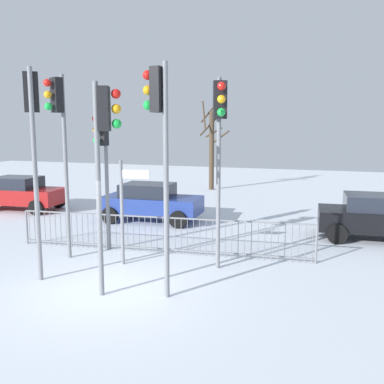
% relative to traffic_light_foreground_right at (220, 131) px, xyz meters
% --- Properties ---
extents(ground_plane, '(60.00, 60.00, 0.00)m').
position_rel_traffic_light_foreground_right_xyz_m(ground_plane, '(-1.97, -2.17, -3.51)').
color(ground_plane, silver).
extents(traffic_light_foreground_right, '(0.39, 0.54, 4.80)m').
position_rel_traffic_light_foreground_right_xyz_m(traffic_light_foreground_right, '(0.00, 0.00, 0.00)').
color(traffic_light_foreground_right, slate).
rests_on(traffic_light_foreground_right, ground).
extents(traffic_light_mid_left, '(0.54, 0.38, 4.52)m').
position_rel_traffic_light_foreground_right_xyz_m(traffic_light_mid_left, '(-1.79, -2.39, -0.20)').
color(traffic_light_mid_left, slate).
rests_on(traffic_light_mid_left, ground).
extents(traffic_light_mid_right, '(0.44, 0.49, 4.94)m').
position_rel_traffic_light_foreground_right_xyz_m(traffic_light_mid_right, '(-3.88, -2.00, 0.10)').
color(traffic_light_mid_right, slate).
rests_on(traffic_light_mid_right, ground).
extents(traffic_light_rear_right, '(0.57, 0.35, 4.89)m').
position_rel_traffic_light_foreground_right_xyz_m(traffic_light_rear_right, '(-0.69, -2.04, 0.06)').
color(traffic_light_rear_right, slate).
rests_on(traffic_light_rear_right, ground).
extents(traffic_light_foreground_left, '(0.34, 0.57, 4.09)m').
position_rel_traffic_light_foreground_right_xyz_m(traffic_light_foreground_left, '(-3.61, 0.54, -0.51)').
color(traffic_light_foreground_left, slate).
rests_on(traffic_light_foreground_left, ground).
extents(traffic_light_rear_left, '(0.40, 0.53, 4.99)m').
position_rel_traffic_light_foreground_right_xyz_m(traffic_light_rear_left, '(-4.27, -0.51, 0.13)').
color(traffic_light_rear_left, slate).
rests_on(traffic_light_rear_left, ground).
extents(direction_sign_post, '(0.78, 0.18, 2.77)m').
position_rel_traffic_light_foreground_right_xyz_m(direction_sign_post, '(-2.45, -0.40, -1.95)').
color(direction_sign_post, slate).
rests_on(direction_sign_post, ground).
extents(pedestrian_guard_railing, '(8.70, 1.02, 1.07)m').
position_rel_traffic_light_foreground_right_xyz_m(pedestrian_guard_railing, '(-2.00, 0.86, -2.96)').
color(pedestrian_guard_railing, slate).
rests_on(pedestrian_guard_railing, ground).
extents(car_black_trailing, '(3.92, 2.18, 1.47)m').
position_rel_traffic_light_foreground_right_xyz_m(car_black_trailing, '(4.06, 4.57, -2.75)').
color(car_black_trailing, black).
rests_on(car_black_trailing, ground).
extents(car_red_near, '(3.96, 2.26, 1.47)m').
position_rel_traffic_light_foreground_right_xyz_m(car_red_near, '(-10.51, 4.80, -2.75)').
color(car_red_near, maroon).
rests_on(car_red_near, ground).
extents(car_blue_mid, '(3.91, 2.15, 1.47)m').
position_rel_traffic_light_foreground_right_xyz_m(car_blue_mid, '(-4.06, 4.65, -2.75)').
color(car_blue_mid, navy).
rests_on(car_blue_mid, ground).
extents(bare_tree_left, '(1.88, 1.69, 5.16)m').
position_rel_traffic_light_foreground_right_xyz_m(bare_tree_left, '(-4.38, 13.77, -0.97)').
color(bare_tree_left, '#473828').
rests_on(bare_tree_left, ground).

